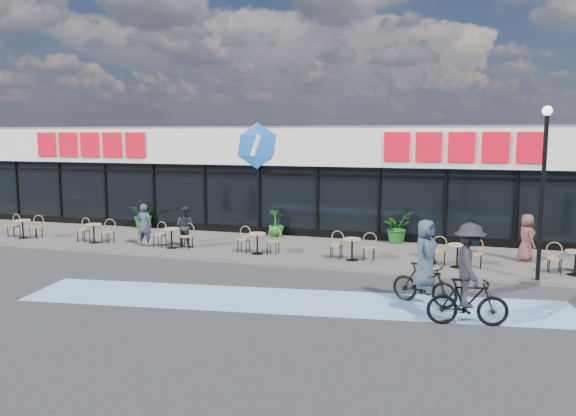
{
  "coord_description": "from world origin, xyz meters",
  "views": [
    {
      "loc": [
        8.08,
        -14.9,
        4.28
      ],
      "look_at": [
        2.34,
        3.5,
        1.73
      ],
      "focal_mm": 35.0,
      "sensor_mm": 36.0,
      "label": 1
    }
  ],
  "objects_px": {
    "pedestrian_b": "(526,238)",
    "potted_plant_right": "(397,227)",
    "potted_plant_left": "(144,214)",
    "cyclist_b": "(425,270)",
    "potted_plant_mid": "(276,223)",
    "lamp_post": "(543,178)",
    "cyclist_a": "(469,279)",
    "patron_left": "(144,225)",
    "patron_right": "(185,227)"
  },
  "relations": [
    {
      "from": "cyclist_a",
      "to": "pedestrian_b",
      "type": "bearing_deg",
      "value": 74.76
    },
    {
      "from": "lamp_post",
      "to": "potted_plant_right",
      "type": "xyz_separation_m",
      "value": [
        -4.52,
        4.43,
        -2.34
      ]
    },
    {
      "from": "potted_plant_left",
      "to": "cyclist_b",
      "type": "relative_size",
      "value": 0.6
    },
    {
      "from": "pedestrian_b",
      "to": "lamp_post",
      "type": "bearing_deg",
      "value": 159.3
    },
    {
      "from": "lamp_post",
      "to": "cyclist_b",
      "type": "xyz_separation_m",
      "value": [
        -2.99,
        -3.07,
        -2.16
      ]
    },
    {
      "from": "potted_plant_right",
      "to": "potted_plant_mid",
      "type": "bearing_deg",
      "value": -178.24
    },
    {
      "from": "potted_plant_mid",
      "to": "potted_plant_right",
      "type": "relative_size",
      "value": 0.91
    },
    {
      "from": "lamp_post",
      "to": "potted_plant_mid",
      "type": "bearing_deg",
      "value": 155.49
    },
    {
      "from": "potted_plant_right",
      "to": "cyclist_b",
      "type": "xyz_separation_m",
      "value": [
        1.53,
        -7.5,
        0.17
      ]
    },
    {
      "from": "potted_plant_mid",
      "to": "cyclist_a",
      "type": "relative_size",
      "value": 0.48
    },
    {
      "from": "lamp_post",
      "to": "cyclist_a",
      "type": "bearing_deg",
      "value": -114.08
    },
    {
      "from": "potted_plant_right",
      "to": "cyclist_a",
      "type": "relative_size",
      "value": 0.53
    },
    {
      "from": "potted_plant_left",
      "to": "cyclist_a",
      "type": "xyz_separation_m",
      "value": [
        13.64,
        -8.8,
        0.32
      ]
    },
    {
      "from": "potted_plant_left",
      "to": "lamp_post",
      "type": "bearing_deg",
      "value": -15.78
    },
    {
      "from": "cyclist_a",
      "to": "lamp_post",
      "type": "bearing_deg",
      "value": 65.92
    },
    {
      "from": "patron_right",
      "to": "cyclist_b",
      "type": "relative_size",
      "value": 0.7
    },
    {
      "from": "patron_left",
      "to": "patron_right",
      "type": "height_order",
      "value": "patron_left"
    },
    {
      "from": "potted_plant_left",
      "to": "pedestrian_b",
      "type": "bearing_deg",
      "value": -7.06
    },
    {
      "from": "potted_plant_left",
      "to": "pedestrian_b",
      "type": "distance_m",
      "value": 15.64
    },
    {
      "from": "potted_plant_right",
      "to": "pedestrian_b",
      "type": "xyz_separation_m",
      "value": [
        4.43,
        -1.94,
        0.17
      ]
    },
    {
      "from": "patron_left",
      "to": "pedestrian_b",
      "type": "xyz_separation_m",
      "value": [
        13.37,
        1.57,
        -0.01
      ]
    },
    {
      "from": "potted_plant_right",
      "to": "cyclist_a",
      "type": "bearing_deg",
      "value": -73.83
    },
    {
      "from": "lamp_post",
      "to": "cyclist_b",
      "type": "bearing_deg",
      "value": -134.22
    },
    {
      "from": "potted_plant_right",
      "to": "cyclist_a",
      "type": "distance_m",
      "value": 9.19
    },
    {
      "from": "potted_plant_mid",
      "to": "patron_left",
      "type": "relative_size",
      "value": 0.7
    },
    {
      "from": "patron_right",
      "to": "pedestrian_b",
      "type": "distance_m",
      "value": 11.93
    },
    {
      "from": "lamp_post",
      "to": "potted_plant_right",
      "type": "height_order",
      "value": "lamp_post"
    },
    {
      "from": "cyclist_b",
      "to": "cyclist_a",
      "type": "bearing_deg",
      "value": -51.95
    },
    {
      "from": "pedestrian_b",
      "to": "potted_plant_right",
      "type": "bearing_deg",
      "value": 43.59
    },
    {
      "from": "potted_plant_mid",
      "to": "potted_plant_right",
      "type": "bearing_deg",
      "value": 1.76
    },
    {
      "from": "pedestrian_b",
      "to": "potted_plant_left",
      "type": "bearing_deg",
      "value": 60.2
    },
    {
      "from": "potted_plant_mid",
      "to": "pedestrian_b",
      "type": "xyz_separation_m",
      "value": [
        9.3,
        -1.79,
        0.23
      ]
    },
    {
      "from": "potted_plant_left",
      "to": "pedestrian_b",
      "type": "relative_size",
      "value": 0.83
    },
    {
      "from": "potted_plant_mid",
      "to": "cyclist_b",
      "type": "distance_m",
      "value": 9.75
    },
    {
      "from": "patron_right",
      "to": "cyclist_a",
      "type": "height_order",
      "value": "cyclist_a"
    },
    {
      "from": "cyclist_a",
      "to": "cyclist_b",
      "type": "distance_m",
      "value": 1.68
    },
    {
      "from": "potted_plant_left",
      "to": "cyclist_b",
      "type": "distance_m",
      "value": 14.67
    },
    {
      "from": "lamp_post",
      "to": "cyclist_a",
      "type": "distance_m",
      "value": 5.2
    },
    {
      "from": "potted_plant_mid",
      "to": "potted_plant_right",
      "type": "xyz_separation_m",
      "value": [
        4.87,
        0.15,
        0.06
      ]
    },
    {
      "from": "pedestrian_b",
      "to": "cyclist_a",
      "type": "bearing_deg",
      "value": 142.03
    },
    {
      "from": "cyclist_a",
      "to": "cyclist_b",
      "type": "xyz_separation_m",
      "value": [
        -1.03,
        1.32,
        -0.17
      ]
    },
    {
      "from": "pedestrian_b",
      "to": "cyclist_b",
      "type": "bearing_deg",
      "value": 129.7
    },
    {
      "from": "patron_left",
      "to": "patron_right",
      "type": "xyz_separation_m",
      "value": [
        1.51,
        0.36,
        -0.04
      ]
    },
    {
      "from": "potted_plant_left",
      "to": "pedestrian_b",
      "type": "height_order",
      "value": "pedestrian_b"
    },
    {
      "from": "potted_plant_right",
      "to": "cyclist_b",
      "type": "height_order",
      "value": "cyclist_b"
    },
    {
      "from": "potted_plant_right",
      "to": "lamp_post",
      "type": "bearing_deg",
      "value": -44.43
    },
    {
      "from": "potted_plant_left",
      "to": "cyclist_a",
      "type": "height_order",
      "value": "cyclist_a"
    },
    {
      "from": "lamp_post",
      "to": "pedestrian_b",
      "type": "distance_m",
      "value": 3.3
    },
    {
      "from": "lamp_post",
      "to": "pedestrian_b",
      "type": "bearing_deg",
      "value": 92.03
    },
    {
      "from": "lamp_post",
      "to": "patron_right",
      "type": "distance_m",
      "value": 12.22
    }
  ]
}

